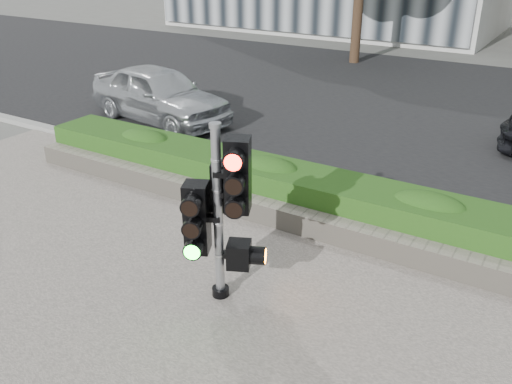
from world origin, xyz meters
TOP-DOWN VIEW (x-y plane):
  - ground at (0.00, 0.00)m, footprint 120.00×120.00m
  - road at (0.00, 10.00)m, footprint 60.00×13.00m
  - curb at (0.00, 3.15)m, footprint 60.00×0.25m
  - stone_wall at (0.00, 1.90)m, footprint 12.00×0.32m
  - hedge at (0.00, 2.55)m, footprint 12.00×1.00m
  - traffic_signal at (-0.32, -0.10)m, footprint 0.83×0.75m
  - car_silver at (-5.88, 5.18)m, footprint 4.23×2.27m

SIDE VIEW (x-z plane):
  - ground at x=0.00m, z-range 0.00..0.00m
  - road at x=0.00m, z-range 0.00..0.02m
  - curb at x=0.00m, z-range 0.00..0.12m
  - stone_wall at x=0.00m, z-range 0.03..0.37m
  - hedge at x=0.00m, z-range 0.03..0.71m
  - car_silver at x=-5.88m, z-range 0.02..1.39m
  - traffic_signal at x=-0.32m, z-range 0.15..2.45m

